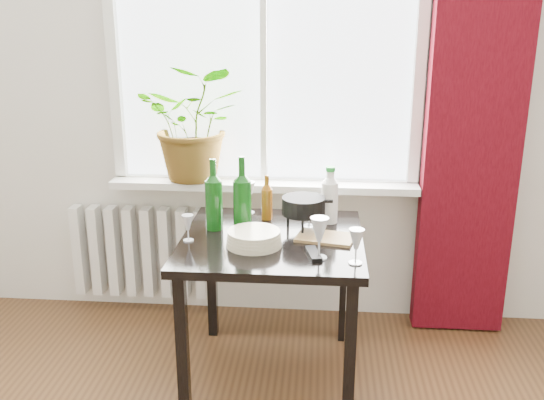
# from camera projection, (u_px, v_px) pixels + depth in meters

# --- Properties ---
(window) EXTENTS (1.72, 0.08, 1.62)m
(window) POSITION_uv_depth(u_px,v_px,m) (264.00, 42.00, 3.24)
(window) COLOR white
(window) RESTS_ON ground
(windowsill) EXTENTS (1.72, 0.20, 0.04)m
(windowsill) POSITION_uv_depth(u_px,v_px,m) (263.00, 185.00, 3.41)
(windowsill) COLOR white
(windowsill) RESTS_ON ground
(curtain) EXTENTS (0.50, 0.12, 2.56)m
(curtain) POSITION_uv_depth(u_px,v_px,m) (476.00, 104.00, 3.15)
(curtain) COLOR #39050C
(curtain) RESTS_ON ground
(radiator) EXTENTS (0.80, 0.10, 0.55)m
(radiator) POSITION_uv_depth(u_px,v_px,m) (140.00, 252.00, 3.63)
(radiator) COLOR white
(radiator) RESTS_ON ground
(table) EXTENTS (0.85, 0.85, 0.74)m
(table) POSITION_uv_depth(u_px,v_px,m) (272.00, 255.00, 2.88)
(table) COLOR black
(table) RESTS_ON ground
(potted_plant) EXTENTS (0.61, 0.54, 0.64)m
(potted_plant) POSITION_uv_depth(u_px,v_px,m) (196.00, 123.00, 3.36)
(potted_plant) COLOR #1E7121
(potted_plant) RESTS_ON windowsill
(wine_bottle_left) EXTENTS (0.10, 0.10, 0.36)m
(wine_bottle_left) POSITION_uv_depth(u_px,v_px,m) (214.00, 194.00, 2.91)
(wine_bottle_left) COLOR #0C420E
(wine_bottle_left) RESTS_ON table
(wine_bottle_right) EXTENTS (0.11, 0.11, 0.38)m
(wine_bottle_right) POSITION_uv_depth(u_px,v_px,m) (242.00, 194.00, 2.88)
(wine_bottle_right) COLOR #0C3F0D
(wine_bottle_right) RESTS_ON table
(bottle_amber) EXTENTS (0.07, 0.07, 0.23)m
(bottle_amber) POSITION_uv_depth(u_px,v_px,m) (267.00, 197.00, 3.07)
(bottle_amber) COLOR brown
(bottle_amber) RESTS_ON table
(cleaning_bottle) EXTENTS (0.09, 0.09, 0.29)m
(cleaning_bottle) POSITION_uv_depth(u_px,v_px,m) (330.00, 194.00, 3.02)
(cleaning_bottle) COLOR white
(cleaning_bottle) RESTS_ON table
(wineglass_front_right) EXTENTS (0.09, 0.09, 0.19)m
(wineglass_front_right) POSITION_uv_depth(u_px,v_px,m) (319.00, 238.00, 2.59)
(wineglass_front_right) COLOR silver
(wineglass_front_right) RESTS_ON table
(wineglass_far_right) EXTENTS (0.09, 0.09, 0.16)m
(wineglass_far_right) POSITION_uv_depth(u_px,v_px,m) (356.00, 246.00, 2.54)
(wineglass_far_right) COLOR silver
(wineglass_far_right) RESTS_ON table
(wineglass_back_center) EXTENTS (0.09, 0.09, 0.17)m
(wineglass_back_center) POSITION_uv_depth(u_px,v_px,m) (309.00, 211.00, 2.97)
(wineglass_back_center) COLOR silver
(wineglass_back_center) RESTS_ON table
(wineglass_back_left) EXTENTS (0.09, 0.09, 0.18)m
(wineglass_back_left) POSITION_uv_depth(u_px,v_px,m) (248.00, 197.00, 3.17)
(wineglass_back_left) COLOR #B4B9C1
(wineglass_back_left) RESTS_ON table
(wineglass_front_left) EXTENTS (0.06, 0.06, 0.13)m
(wineglass_front_left) POSITION_uv_depth(u_px,v_px,m) (188.00, 228.00, 2.79)
(wineglass_front_left) COLOR silver
(wineglass_front_left) RESTS_ON table
(plate_stack) EXTENTS (0.27, 0.27, 0.07)m
(plate_stack) POSITION_uv_depth(u_px,v_px,m) (254.00, 238.00, 2.75)
(plate_stack) COLOR beige
(plate_stack) RESTS_ON table
(fondue_pot) EXTENTS (0.29, 0.27, 0.16)m
(fondue_pot) POSITION_uv_depth(u_px,v_px,m) (303.00, 213.00, 2.94)
(fondue_pot) COLOR black
(fondue_pot) RESTS_ON table
(tv_remote) EXTENTS (0.08, 0.16, 0.02)m
(tv_remote) POSITION_uv_depth(u_px,v_px,m) (314.00, 254.00, 2.64)
(tv_remote) COLOR black
(tv_remote) RESTS_ON table
(cutting_board) EXTENTS (0.29, 0.22, 0.01)m
(cutting_board) POSITION_uv_depth(u_px,v_px,m) (325.00, 238.00, 2.83)
(cutting_board) COLOR #A07B48
(cutting_board) RESTS_ON table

